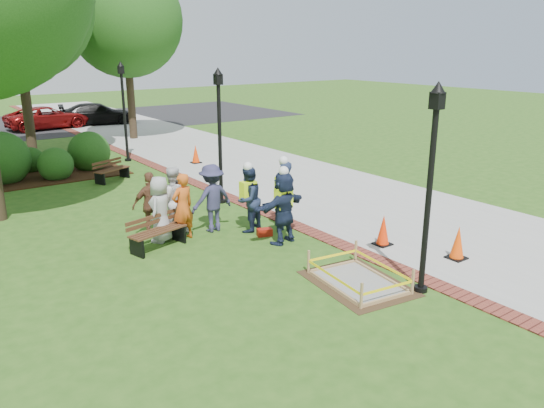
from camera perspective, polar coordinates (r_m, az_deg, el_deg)
ground at (r=12.68m, az=1.38°, el=-5.98°), size 100.00×100.00×0.00m
sidewalk at (r=23.29m, az=-3.85°, el=4.57°), size 6.00×60.00×0.02m
brick_edging at (r=21.77m, az=-11.10°, el=3.45°), size 0.50×60.00×0.03m
mulch_bed at (r=22.20m, az=-24.50°, el=2.51°), size 7.00×3.00×0.05m
parking_lot at (r=37.28m, az=-25.02°, el=7.62°), size 36.00×12.00×0.01m
wet_concrete_pad at (r=11.51m, az=9.26°, el=-7.38°), size 1.99×2.51×0.55m
bench_near at (r=13.55m, az=-12.15°, el=-3.66°), size 1.59×0.86×0.82m
bench_far at (r=20.77m, az=-16.81°, el=3.07°), size 1.50×1.01×0.77m
cone_front at (r=13.30m, az=19.35°, el=-4.03°), size 0.42×0.42×0.82m
cone_back at (r=13.70m, az=11.87°, el=-2.84°), size 0.41×0.41×0.81m
cone_far at (r=23.11m, az=-8.21°, el=5.30°), size 0.41×0.41×0.80m
toolbox at (r=14.17m, az=-0.81°, el=-3.05°), size 0.45×0.34×0.20m
lamp_near at (r=10.75m, az=16.70°, el=3.04°), size 0.28×0.28×4.26m
lamp_mid at (r=16.73m, az=-5.68°, el=8.34°), size 0.28×0.28×4.26m
lamp_far at (r=23.92m, az=-15.67°, el=10.31°), size 0.28×0.28×4.26m
tree_back at (r=25.33m, az=-26.07°, el=18.87°), size 6.36×6.36×9.74m
tree_right at (r=29.82m, az=-15.53°, el=18.55°), size 5.89×5.89×9.11m
shrub_b at (r=22.13m, az=-26.80°, el=2.12°), size 2.04×2.04×2.04m
shrub_c at (r=21.81m, az=-22.09°, el=2.50°), size 1.31×1.31×1.31m
shrub_d at (r=23.10m, az=-18.90°, el=3.58°), size 1.68×1.68×1.68m
shrub_e at (r=23.52m, az=-24.36°, el=3.20°), size 1.07×1.07×1.07m
casual_person_a at (r=13.86m, az=-11.90°, el=-0.56°), size 0.65×0.62×1.72m
casual_person_b at (r=13.88m, az=-9.57°, el=-0.30°), size 0.63×0.47×1.77m
casual_person_c at (r=14.42m, az=-10.66°, el=0.42°), size 0.66×0.50×1.83m
casual_person_d at (r=14.24m, az=-12.81°, el=-0.09°), size 0.60×0.42×1.75m
casual_person_e at (r=14.39m, az=-6.47°, el=0.62°), size 0.60×0.40×1.86m
hivis_worker_a at (r=13.42m, az=1.24°, el=-0.18°), size 0.66×0.49×2.01m
hivis_worker_b at (r=14.50m, az=1.22°, el=1.16°), size 0.72×0.65×2.04m
hivis_worker_c at (r=14.31m, az=-2.57°, el=0.72°), size 0.67×0.57×1.93m
parked_car_c at (r=35.49m, az=-22.84°, el=7.49°), size 2.44×4.69×1.47m
parked_car_d at (r=36.34m, az=-18.13°, el=8.15°), size 2.95×4.84×1.47m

